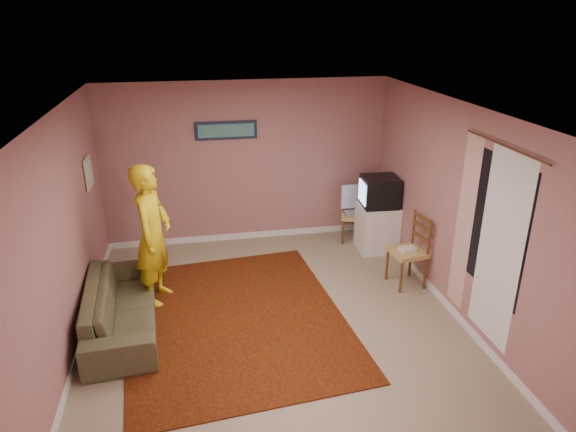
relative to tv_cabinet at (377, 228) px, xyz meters
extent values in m
plane|color=gray|center=(-1.95, -1.68, -0.37)|extent=(5.00, 5.00, 0.00)
cube|color=#A26A6B|center=(-1.95, 0.82, 0.93)|extent=(4.50, 0.02, 2.60)
cube|color=#A26A6B|center=(-1.95, -4.18, 0.93)|extent=(4.50, 0.02, 2.60)
cube|color=#A26A6B|center=(-4.20, -1.68, 0.93)|extent=(0.02, 5.00, 2.60)
cube|color=#A26A6B|center=(0.30, -1.68, 0.93)|extent=(0.02, 5.00, 2.60)
cube|color=silver|center=(-1.95, -1.68, 2.23)|extent=(4.50, 5.00, 0.02)
cube|color=silver|center=(-1.95, 0.81, -0.32)|extent=(4.50, 0.02, 0.10)
cube|color=silver|center=(-4.19, -1.68, -0.32)|extent=(0.02, 5.00, 0.10)
cube|color=silver|center=(0.29, -1.68, -0.32)|extent=(0.02, 5.00, 0.10)
cube|color=black|center=(0.29, -2.58, 1.08)|extent=(0.01, 1.10, 1.50)
cube|color=white|center=(0.28, -2.73, 0.88)|extent=(0.01, 0.75, 2.10)
cube|color=beige|center=(0.26, -2.03, 0.88)|extent=(0.01, 0.35, 2.10)
cylinder|color=brown|center=(0.25, -2.58, 1.95)|extent=(0.02, 1.40, 0.02)
cube|color=#131A35|center=(-2.25, 0.79, 1.48)|extent=(0.95, 0.03, 0.28)
cube|color=#2F6A84|center=(-2.25, 0.77, 1.48)|extent=(0.86, 0.01, 0.20)
cube|color=#CEBE8E|center=(-4.17, -0.08, 1.18)|extent=(0.03, 0.38, 0.42)
cube|color=#ACB7BC|center=(-4.15, -0.08, 1.18)|extent=(0.01, 0.30, 0.34)
cube|color=black|center=(-2.41, -1.58, -0.36)|extent=(2.90, 3.49, 0.02)
cube|color=white|center=(0.00, 0.00, 0.00)|extent=(0.58, 0.53, 0.74)
cube|color=black|center=(0.00, 0.00, 0.60)|extent=(0.57, 0.52, 0.47)
cube|color=#8CB2F2|center=(-0.27, 0.02, 0.60)|extent=(0.05, 0.39, 0.33)
cube|color=tan|center=(-0.26, 0.39, 0.07)|extent=(0.51, 0.49, 0.05)
cube|color=brown|center=(-0.26, 0.39, 0.30)|extent=(0.40, 0.16, 0.47)
cube|color=#A2A3A7|center=(-0.26, 0.39, 0.12)|extent=(0.33, 0.24, 0.05)
cube|color=#91AFEE|center=(-0.26, 0.52, 0.36)|extent=(0.38, 0.05, 0.40)
cube|color=tan|center=(0.01, -1.15, 0.12)|extent=(0.49, 0.51, 0.05)
cube|color=brown|center=(0.01, -1.15, 0.38)|extent=(0.10, 0.46, 0.52)
cube|color=silver|center=(0.01, -1.15, 0.17)|extent=(0.23, 0.18, 0.04)
imported|color=brown|center=(-3.75, -1.50, -0.08)|extent=(0.91, 2.04, 0.58)
imported|color=yellow|center=(-3.35, -0.90, 0.55)|extent=(0.62, 0.77, 1.85)
camera|label=1|loc=(-2.80, -7.04, 3.20)|focal=32.00mm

